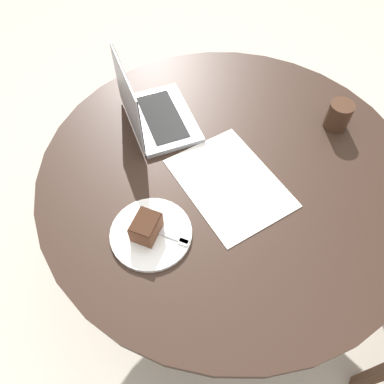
% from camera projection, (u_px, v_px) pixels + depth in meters
% --- Properties ---
extents(ground_plane, '(12.00, 12.00, 0.00)m').
position_uv_depth(ground_plane, '(216.00, 261.00, 1.81)').
color(ground_plane, '#B7AD9E').
extents(dining_table, '(1.22, 1.22, 0.73)m').
position_uv_depth(dining_table, '(225.00, 190.00, 1.31)').
color(dining_table, black).
rests_on(dining_table, ground_plane).
extents(paper_document, '(0.43, 0.36, 0.00)m').
position_uv_depth(paper_document, '(230.00, 183.00, 1.17)').
color(paper_document, white).
rests_on(paper_document, dining_table).
extents(plate, '(0.23, 0.23, 0.01)m').
position_uv_depth(plate, '(151.00, 233.00, 1.07)').
color(plate, white).
rests_on(plate, dining_table).
extents(cake_slice, '(0.11, 0.10, 0.06)m').
position_uv_depth(cake_slice, '(146.00, 227.00, 1.03)').
color(cake_slice, brown).
rests_on(cake_slice, plate).
extents(fork, '(0.12, 0.15, 0.00)m').
position_uv_depth(fork, '(167.00, 235.00, 1.05)').
color(fork, silver).
rests_on(fork, plate).
extents(coffee_glass, '(0.08, 0.08, 0.10)m').
position_uv_depth(coffee_glass, '(338.00, 115.00, 1.27)').
color(coffee_glass, '#3D2619').
rests_on(coffee_glass, dining_table).
extents(laptop, '(0.32, 0.24, 0.25)m').
position_uv_depth(laptop, '(152.00, 113.00, 1.28)').
color(laptop, gray).
rests_on(laptop, dining_table).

